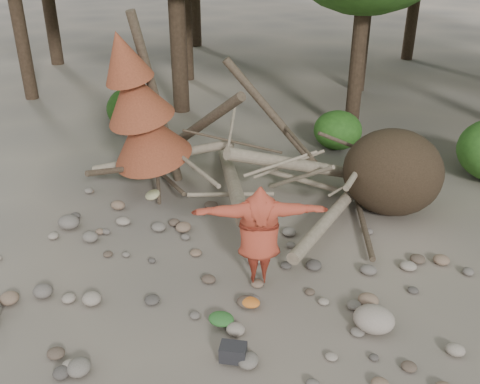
% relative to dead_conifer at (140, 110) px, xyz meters
% --- Properties ---
extents(ground, '(120.00, 120.00, 0.00)m').
position_rel_dead_conifer_xyz_m(ground, '(3.12, -3.37, -2.11)').
color(ground, '#514C44').
rests_on(ground, ground).
extents(deadfall_pile, '(8.55, 5.24, 3.30)m').
position_rel_dead_conifer_xyz_m(deadfall_pile, '(5.13, 0.87, -1.16)').
color(deadfall_pile, '#332619').
rests_on(deadfall_pile, ground).
extents(dead_conifer, '(2.06, 2.16, 4.35)m').
position_rel_dead_conifer_xyz_m(dead_conifer, '(0.00, 0.00, 0.00)').
color(dead_conifer, '#4C3F30').
rests_on(dead_conifer, ground).
extents(bush_left, '(1.80, 1.80, 1.44)m').
position_rel_dead_conifer_xyz_m(bush_left, '(-2.38, 3.83, -1.39)').
color(bush_left, '#214B14').
rests_on(bush_left, ground).
extents(bush_mid, '(1.40, 1.40, 1.12)m').
position_rel_dead_conifer_xyz_m(bush_mid, '(3.92, 4.43, -1.55)').
color(bush_mid, '#2B601B').
rests_on(bush_mid, ground).
extents(frisbee_thrower, '(3.28, 1.46, 1.91)m').
position_rel_dead_conifer_xyz_m(frisbee_thrower, '(3.72, -2.65, -1.08)').
color(frisbee_thrower, '#9E3723').
rests_on(frisbee_thrower, ground).
extents(backpack, '(0.44, 0.33, 0.26)m').
position_rel_dead_conifer_xyz_m(backpack, '(3.97, -4.70, -1.98)').
color(backpack, black).
rests_on(backpack, ground).
extents(cloth_green, '(0.43, 0.36, 0.16)m').
position_rel_dead_conifer_xyz_m(cloth_green, '(3.50, -3.98, -2.03)').
color(cloth_green, '#275B24').
rests_on(cloth_green, ground).
extents(cloth_orange, '(0.35, 0.28, 0.13)m').
position_rel_dead_conifer_xyz_m(cloth_orange, '(3.81, -3.39, -2.05)').
color(cloth_orange, '#C36421').
rests_on(cloth_orange, ground).
extents(boulder_mid_right, '(0.67, 0.61, 0.40)m').
position_rel_dead_conifer_xyz_m(boulder_mid_right, '(5.88, -3.25, -1.91)').
color(boulder_mid_right, gray).
rests_on(boulder_mid_right, ground).
extents(boulder_mid_left, '(0.48, 0.43, 0.29)m').
position_rel_dead_conifer_xyz_m(boulder_mid_left, '(-0.77, -2.12, -1.97)').
color(boulder_mid_left, '#665E56').
rests_on(boulder_mid_left, ground).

